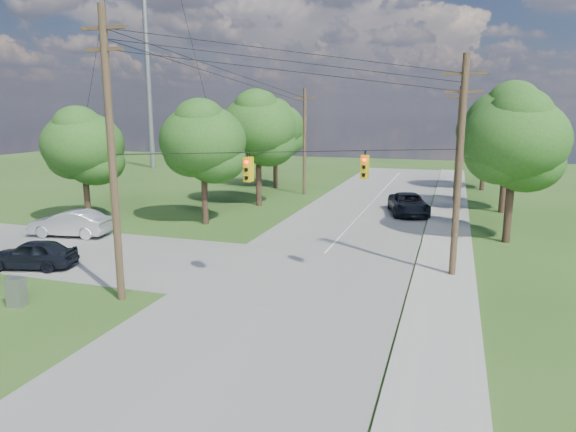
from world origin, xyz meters
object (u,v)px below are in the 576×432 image
(car_cross_silver, at_px, (70,223))
(car_cross_dark, at_px, (32,254))
(pole_ne, at_px, (459,165))
(pole_north_e, at_px, (458,144))
(car_main_north, at_px, (409,204))
(pole_sw, at_px, (112,154))
(pole_north_w, at_px, (305,141))
(control_cabinet, at_px, (16,292))

(car_cross_silver, bearing_deg, car_cross_dark, 17.17)
(pole_ne, relative_size, pole_north_e, 1.05)
(car_cross_dark, relative_size, car_main_north, 0.75)
(pole_north_e, xyz_separation_m, car_cross_dark, (-20.45, -27.30, -4.35))
(pole_sw, bearing_deg, pole_north_w, 90.77)
(pole_north_w, xyz_separation_m, car_cross_silver, (-9.51, -21.08, -4.25))
(pole_north_e, relative_size, pole_north_w, 1.00)
(car_cross_dark, height_order, car_cross_silver, car_cross_silver)
(pole_north_e, xyz_separation_m, pole_north_w, (-13.90, 0.00, 0.00))
(pole_north_e, bearing_deg, car_main_north, -115.67)
(pole_ne, relative_size, car_cross_dark, 2.40)
(car_cross_dark, bearing_deg, control_cabinet, 23.25)
(car_cross_silver, relative_size, car_main_north, 0.88)
(control_cabinet, bearing_deg, pole_ne, 22.32)
(pole_sw, xyz_separation_m, pole_north_w, (-0.40, 29.60, -1.10))
(car_main_north, bearing_deg, pole_north_e, 50.90)
(car_main_north, bearing_deg, pole_sw, -127.58)
(pole_sw, xyz_separation_m, pole_ne, (13.50, 7.60, -0.76))
(pole_north_w, relative_size, car_cross_dark, 2.29)
(pole_north_e, relative_size, car_cross_silver, 1.95)
(pole_sw, relative_size, car_cross_dark, 2.74)
(pole_north_e, relative_size, car_main_north, 1.72)
(pole_ne, bearing_deg, pole_sw, -150.62)
(pole_ne, height_order, control_cabinet, pole_ne)
(pole_north_e, height_order, pole_north_w, same)
(pole_north_e, distance_m, pole_north_w, 13.90)
(pole_ne, bearing_deg, control_cabinet, -150.64)
(car_cross_dark, distance_m, car_cross_silver, 6.89)
(car_cross_silver, height_order, control_cabinet, car_cross_silver)
(car_main_north, xyz_separation_m, control_cabinet, (-13.71, -24.55, -0.22))
(car_cross_silver, xyz_separation_m, control_cabinet, (6.31, -10.54, -0.26))
(pole_ne, bearing_deg, pole_north_e, 90.00)
(pole_north_w, height_order, car_cross_silver, pole_north_w)
(car_cross_dark, bearing_deg, pole_north_w, 152.03)
(car_cross_dark, bearing_deg, pole_ne, 90.06)
(car_cross_dark, xyz_separation_m, control_cabinet, (3.34, -4.32, -0.16))
(pole_ne, distance_m, car_cross_dark, 21.64)
(car_main_north, bearing_deg, pole_ne, -90.60)
(pole_north_e, xyz_separation_m, car_cross_silver, (-23.41, -21.08, -4.25))
(pole_north_e, distance_m, car_cross_dark, 34.39)
(car_cross_silver, xyz_separation_m, car_main_north, (20.01, 14.01, -0.04))
(pole_north_w, distance_m, control_cabinet, 32.10)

